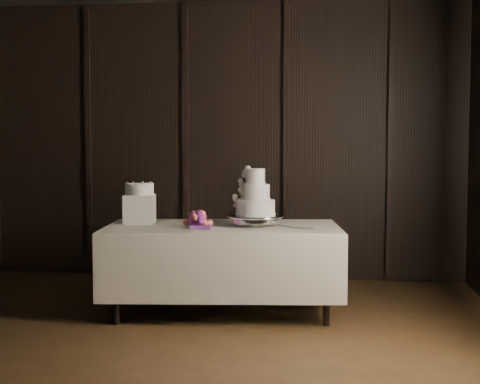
% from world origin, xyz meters
% --- Properties ---
extents(room, '(6.08, 7.08, 3.08)m').
position_xyz_m(room, '(0.00, 0.00, 1.50)').
color(room, black).
rests_on(room, ground).
extents(display_table, '(2.09, 1.25, 0.76)m').
position_xyz_m(display_table, '(0.65, 1.90, 0.42)').
color(display_table, silver).
rests_on(display_table, ground).
extents(cake_stand, '(0.62, 0.62, 0.09)m').
position_xyz_m(cake_stand, '(0.93, 1.93, 0.81)').
color(cake_stand, silver).
rests_on(cake_stand, display_table).
extents(wedding_cake, '(0.38, 0.33, 0.40)m').
position_xyz_m(wedding_cake, '(0.90, 1.91, 1.01)').
color(wedding_cake, white).
rests_on(wedding_cake, cake_stand).
extents(bouquet, '(0.28, 0.38, 0.18)m').
position_xyz_m(bouquet, '(0.46, 1.76, 0.82)').
color(bouquet, '#EA5068').
rests_on(bouquet, display_table).
extents(box_pedestal, '(0.29, 0.29, 0.25)m').
position_xyz_m(box_pedestal, '(-0.10, 2.00, 0.89)').
color(box_pedestal, white).
rests_on(box_pedestal, display_table).
extents(small_cake, '(0.32, 0.32, 0.10)m').
position_xyz_m(small_cake, '(-0.10, 2.00, 1.06)').
color(small_cake, white).
rests_on(small_cake, box_pedestal).
extents(cake_knife, '(0.30, 0.26, 0.01)m').
position_xyz_m(cake_knife, '(1.26, 1.81, 0.77)').
color(cake_knife, silver).
rests_on(cake_knife, display_table).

